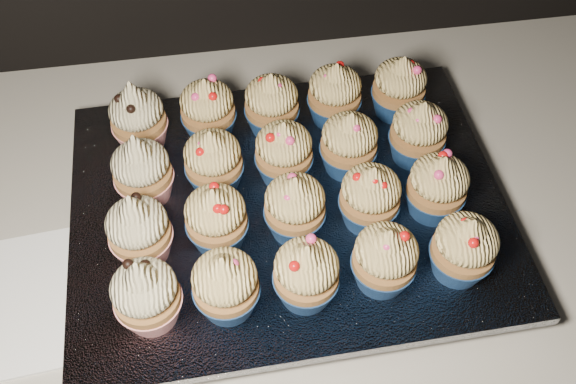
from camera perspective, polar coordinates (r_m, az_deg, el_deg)
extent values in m
cube|color=black|center=(1.14, 0.20, -16.21)|extent=(2.40, 0.60, 0.86)
cube|color=beige|center=(0.74, 0.29, -3.27)|extent=(2.44, 0.64, 0.04)
cube|color=white|center=(0.72, -22.73, -9.04)|extent=(0.18, 0.18, 0.00)
cube|color=black|center=(0.71, 0.00, -1.92)|extent=(0.43, 0.33, 0.02)
cube|color=silver|center=(0.70, 0.00, -1.11)|extent=(0.47, 0.37, 0.01)
cone|color=red|center=(0.62, -12.11, -9.98)|extent=(0.06, 0.06, 0.03)
ellipsoid|color=beige|center=(0.59, -12.73, -8.24)|extent=(0.06, 0.06, 0.04)
cone|color=beige|center=(0.56, -13.23, -6.84)|extent=(0.03, 0.03, 0.03)
cone|color=navy|center=(0.62, -5.40, -9.28)|extent=(0.06, 0.06, 0.03)
ellipsoid|color=#F2CF7A|center=(0.58, -5.69, -7.49)|extent=(0.06, 0.06, 0.04)
cone|color=#F2CF7A|center=(0.56, -5.87, -6.31)|extent=(0.03, 0.03, 0.02)
cone|color=navy|center=(0.62, 1.58, -8.35)|extent=(0.06, 0.06, 0.03)
ellipsoid|color=#F2CF7A|center=(0.59, 1.66, -6.53)|extent=(0.06, 0.06, 0.04)
cone|color=#F2CF7A|center=(0.57, 1.71, -5.32)|extent=(0.03, 0.03, 0.02)
cone|color=navy|center=(0.63, 8.34, -6.96)|extent=(0.06, 0.06, 0.03)
ellipsoid|color=#F2CF7A|center=(0.60, 8.76, -5.11)|extent=(0.06, 0.06, 0.04)
cone|color=#F2CF7A|center=(0.58, 9.03, -3.89)|extent=(0.03, 0.03, 0.02)
cone|color=navy|center=(0.65, 14.94, -5.92)|extent=(0.06, 0.06, 0.03)
ellipsoid|color=#F2CF7A|center=(0.62, 15.65, -4.07)|extent=(0.06, 0.06, 0.04)
cone|color=#F2CF7A|center=(0.61, 16.11, -2.86)|extent=(0.03, 0.03, 0.02)
cone|color=red|center=(0.66, -12.73, -4.53)|extent=(0.06, 0.06, 0.03)
ellipsoid|color=beige|center=(0.63, -13.33, -2.62)|extent=(0.06, 0.06, 0.04)
cone|color=beige|center=(0.61, -13.81, -1.10)|extent=(0.03, 0.03, 0.03)
cone|color=navy|center=(0.66, -6.22, -3.52)|extent=(0.06, 0.06, 0.03)
ellipsoid|color=#F2CF7A|center=(0.62, -6.52, -1.56)|extent=(0.06, 0.06, 0.04)
cone|color=#F2CF7A|center=(0.61, -6.71, -0.28)|extent=(0.03, 0.03, 0.02)
cone|color=navy|center=(0.66, 0.59, -2.52)|extent=(0.06, 0.06, 0.03)
ellipsoid|color=#F2CF7A|center=(0.63, 0.62, -0.53)|extent=(0.06, 0.06, 0.04)
cone|color=#F2CF7A|center=(0.61, 0.64, 0.78)|extent=(0.03, 0.03, 0.02)
cone|color=navy|center=(0.67, 7.09, -1.64)|extent=(0.06, 0.06, 0.03)
ellipsoid|color=#F2CF7A|center=(0.64, 7.42, 0.36)|extent=(0.06, 0.06, 0.04)
cone|color=#F2CF7A|center=(0.62, 7.64, 1.66)|extent=(0.03, 0.03, 0.02)
cone|color=navy|center=(0.69, 12.78, -0.71)|extent=(0.06, 0.06, 0.03)
ellipsoid|color=#F2CF7A|center=(0.66, 13.35, 1.27)|extent=(0.06, 0.06, 0.04)
cone|color=#F2CF7A|center=(0.65, 13.72, 2.55)|extent=(0.03, 0.03, 0.02)
cone|color=red|center=(0.70, -12.48, 0.57)|extent=(0.06, 0.06, 0.03)
ellipsoid|color=beige|center=(0.68, -13.04, 2.57)|extent=(0.06, 0.06, 0.04)
cone|color=beige|center=(0.65, -13.47, 4.15)|extent=(0.03, 0.03, 0.03)
cone|color=navy|center=(0.70, -6.47, 1.48)|extent=(0.06, 0.06, 0.03)
ellipsoid|color=#F2CF7A|center=(0.67, -6.76, 3.53)|extent=(0.06, 0.06, 0.04)
cone|color=#F2CF7A|center=(0.65, -6.95, 4.86)|extent=(0.03, 0.03, 0.02)
cone|color=navy|center=(0.70, -0.36, 2.28)|extent=(0.06, 0.06, 0.03)
ellipsoid|color=#F2CF7A|center=(0.68, -0.38, 4.35)|extent=(0.06, 0.06, 0.04)
cone|color=#F2CF7A|center=(0.66, -0.39, 5.70)|extent=(0.03, 0.03, 0.02)
cone|color=navy|center=(0.72, 5.29, 3.07)|extent=(0.06, 0.06, 0.03)
ellipsoid|color=#F2CF7A|center=(0.69, 5.52, 5.14)|extent=(0.06, 0.06, 0.04)
cone|color=#F2CF7A|center=(0.67, 5.68, 6.48)|extent=(0.03, 0.03, 0.02)
cone|color=navy|center=(0.74, 11.22, 3.97)|extent=(0.06, 0.06, 0.03)
ellipsoid|color=#F2CF7A|center=(0.71, 11.70, 6.01)|extent=(0.06, 0.06, 0.04)
cone|color=#F2CF7A|center=(0.69, 12.00, 7.32)|extent=(0.03, 0.03, 0.02)
cone|color=red|center=(0.76, -12.85, 5.12)|extent=(0.06, 0.06, 0.03)
ellipsoid|color=beige|center=(0.73, -13.38, 7.15)|extent=(0.06, 0.06, 0.04)
cone|color=beige|center=(0.71, -13.79, 8.73)|extent=(0.03, 0.03, 0.03)
cone|color=navy|center=(0.75, -6.96, 6.02)|extent=(0.06, 0.06, 0.03)
ellipsoid|color=#F2CF7A|center=(0.73, -7.25, 8.09)|extent=(0.06, 0.06, 0.04)
cone|color=#F2CF7A|center=(0.71, -7.44, 9.42)|extent=(0.03, 0.03, 0.02)
cone|color=navy|center=(0.75, -1.43, 6.52)|extent=(0.06, 0.06, 0.03)
ellipsoid|color=#F2CF7A|center=(0.73, -1.49, 8.61)|extent=(0.06, 0.06, 0.04)
cone|color=#F2CF7A|center=(0.71, -1.52, 9.95)|extent=(0.03, 0.03, 0.02)
cone|color=navy|center=(0.77, 4.06, 7.39)|extent=(0.06, 0.06, 0.03)
ellipsoid|color=#F2CF7A|center=(0.74, 4.23, 9.48)|extent=(0.06, 0.06, 0.04)
cone|color=#F2CF7A|center=(0.72, 4.34, 10.81)|extent=(0.03, 0.03, 0.02)
cone|color=navy|center=(0.78, 9.61, 7.90)|extent=(0.06, 0.06, 0.03)
ellipsoid|color=#F2CF7A|center=(0.76, 10.00, 9.95)|extent=(0.06, 0.06, 0.04)
cone|color=#F2CF7A|center=(0.74, 10.25, 11.26)|extent=(0.03, 0.03, 0.02)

